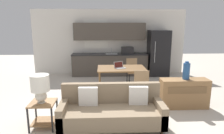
{
  "coord_description": "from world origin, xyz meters",
  "views": [
    {
      "loc": [
        -0.28,
        -3.86,
        2.13
      ],
      "look_at": [
        -0.03,
        1.5,
        0.95
      ],
      "focal_mm": 32.0,
      "sensor_mm": 36.0,
      "label": 1
    }
  ],
  "objects_px": {
    "refrigerator": "(158,53)",
    "table_lamp": "(40,86)",
    "vase": "(186,71)",
    "dining_chair_far_right": "(132,70)",
    "laptop": "(120,67)",
    "credenza": "(184,93)",
    "side_table": "(43,110)",
    "dining_chair_near_right": "(141,83)",
    "couch": "(112,110)",
    "dining_table": "(121,70)"
  },
  "relations": [
    {
      "from": "refrigerator",
      "to": "side_table",
      "type": "bearing_deg",
      "value": -130.2
    },
    {
      "from": "vase",
      "to": "dining_chair_far_right",
      "type": "distance_m",
      "value": 2.48
    },
    {
      "from": "credenza",
      "to": "dining_chair_near_right",
      "type": "distance_m",
      "value": 1.14
    },
    {
      "from": "dining_table",
      "to": "credenza",
      "type": "relative_size",
      "value": 1.24
    },
    {
      "from": "refrigerator",
      "to": "credenza",
      "type": "height_order",
      "value": "refrigerator"
    },
    {
      "from": "credenza",
      "to": "couch",
      "type": "bearing_deg",
      "value": -155.28
    },
    {
      "from": "laptop",
      "to": "table_lamp",
      "type": "bearing_deg",
      "value": -154.17
    },
    {
      "from": "side_table",
      "to": "dining_chair_far_right",
      "type": "height_order",
      "value": "dining_chair_far_right"
    },
    {
      "from": "table_lamp",
      "to": "vase",
      "type": "distance_m",
      "value": 3.47
    },
    {
      "from": "credenza",
      "to": "vase",
      "type": "xyz_separation_m",
      "value": [
        0.03,
        0.02,
        0.59
      ]
    },
    {
      "from": "table_lamp",
      "to": "dining_chair_far_right",
      "type": "distance_m",
      "value": 3.89
    },
    {
      "from": "side_table",
      "to": "dining_table",
      "type": "bearing_deg",
      "value": 51.14
    },
    {
      "from": "refrigerator",
      "to": "credenza",
      "type": "relative_size",
      "value": 1.53
    },
    {
      "from": "refrigerator",
      "to": "dining_table",
      "type": "relative_size",
      "value": 1.23
    },
    {
      "from": "refrigerator",
      "to": "vase",
      "type": "distance_m",
      "value": 3.3
    },
    {
      "from": "refrigerator",
      "to": "side_table",
      "type": "height_order",
      "value": "refrigerator"
    },
    {
      "from": "couch",
      "to": "side_table",
      "type": "bearing_deg",
      "value": 179.72
    },
    {
      "from": "refrigerator",
      "to": "table_lamp",
      "type": "bearing_deg",
      "value": -130.25
    },
    {
      "from": "dining_chair_near_right",
      "to": "laptop",
      "type": "distance_m",
      "value": 1.05
    },
    {
      "from": "dining_table",
      "to": "side_table",
      "type": "distance_m",
      "value": 2.93
    },
    {
      "from": "dining_table",
      "to": "credenza",
      "type": "height_order",
      "value": "credenza"
    },
    {
      "from": "table_lamp",
      "to": "laptop",
      "type": "bearing_deg",
      "value": 51.66
    },
    {
      "from": "table_lamp",
      "to": "dining_chair_far_right",
      "type": "bearing_deg",
      "value": 53.18
    },
    {
      "from": "vase",
      "to": "dining_table",
      "type": "bearing_deg",
      "value": 137.32
    },
    {
      "from": "dining_table",
      "to": "table_lamp",
      "type": "distance_m",
      "value": 2.94
    },
    {
      "from": "side_table",
      "to": "vase",
      "type": "xyz_separation_m",
      "value": [
        3.34,
        0.88,
        0.59
      ]
    },
    {
      "from": "dining_table",
      "to": "laptop",
      "type": "relative_size",
      "value": 3.78
    },
    {
      "from": "couch",
      "to": "dining_chair_far_right",
      "type": "xyz_separation_m",
      "value": [
        0.89,
        3.09,
        0.15
      ]
    },
    {
      "from": "couch",
      "to": "side_table",
      "type": "height_order",
      "value": "couch"
    },
    {
      "from": "couch",
      "to": "dining_chair_far_right",
      "type": "distance_m",
      "value": 3.22
    },
    {
      "from": "side_table",
      "to": "table_lamp",
      "type": "distance_m",
      "value": 0.53
    },
    {
      "from": "dining_table",
      "to": "couch",
      "type": "xyz_separation_m",
      "value": [
        -0.41,
        -2.28,
        -0.34
      ]
    },
    {
      "from": "laptop",
      "to": "dining_table",
      "type": "bearing_deg",
      "value": -0.83
    },
    {
      "from": "table_lamp",
      "to": "laptop",
      "type": "xyz_separation_m",
      "value": [
        1.78,
        2.25,
        -0.11
      ]
    },
    {
      "from": "credenza",
      "to": "dining_chair_far_right",
      "type": "relative_size",
      "value": 1.37
    },
    {
      "from": "dining_chair_far_right",
      "to": "side_table",
      "type": "bearing_deg",
      "value": -132.91
    },
    {
      "from": "credenza",
      "to": "vase",
      "type": "relative_size",
      "value": 2.67
    },
    {
      "from": "side_table",
      "to": "laptop",
      "type": "bearing_deg",
      "value": 51.76
    },
    {
      "from": "side_table",
      "to": "table_lamp",
      "type": "bearing_deg",
      "value": -142.03
    },
    {
      "from": "side_table",
      "to": "credenza",
      "type": "distance_m",
      "value": 3.42
    },
    {
      "from": "side_table",
      "to": "credenza",
      "type": "height_order",
      "value": "credenza"
    },
    {
      "from": "side_table",
      "to": "dining_chair_near_right",
      "type": "distance_m",
      "value": 2.69
    },
    {
      "from": "credenza",
      "to": "refrigerator",
      "type": "bearing_deg",
      "value": 86.19
    },
    {
      "from": "side_table",
      "to": "dining_chair_near_right",
      "type": "relative_size",
      "value": 0.62
    },
    {
      "from": "dining_table",
      "to": "laptop",
      "type": "bearing_deg",
      "value": -154.99
    },
    {
      "from": "side_table",
      "to": "dining_chair_far_right",
      "type": "relative_size",
      "value": 0.62
    },
    {
      "from": "vase",
      "to": "dining_chair_near_right",
      "type": "distance_m",
      "value": 1.25
    },
    {
      "from": "dining_chair_near_right",
      "to": "laptop",
      "type": "xyz_separation_m",
      "value": [
        -0.54,
        0.85,
        0.31
      ]
    },
    {
      "from": "refrigerator",
      "to": "laptop",
      "type": "distance_m",
      "value": 2.62
    },
    {
      "from": "dining_chair_far_right",
      "to": "laptop",
      "type": "relative_size",
      "value": 2.22
    }
  ]
}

